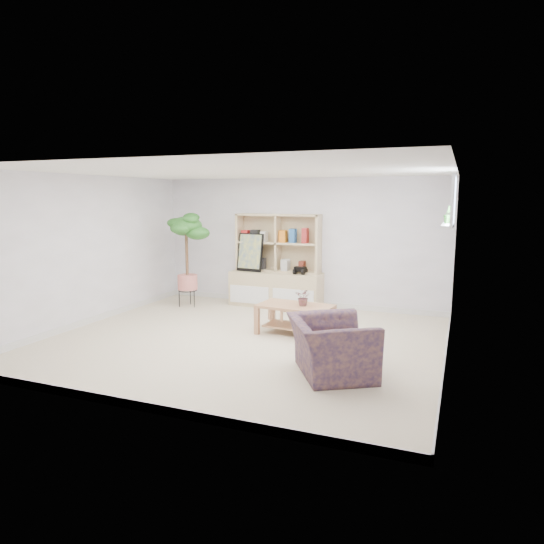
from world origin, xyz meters
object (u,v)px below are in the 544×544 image
at_px(storage_unit, 276,261).
at_px(coffee_table, 295,319).
at_px(armchair, 331,343).
at_px(floor_tree, 187,260).

relative_size(storage_unit, coffee_table, 1.58).
bearing_deg(armchair, storage_unit, 0.59).
bearing_deg(storage_unit, armchair, -58.72).
bearing_deg(storage_unit, coffee_table, -60.23).
bearing_deg(armchair, coffee_table, 2.29).
height_order(storage_unit, coffee_table, storage_unit).
distance_m(coffee_table, armchair, 1.71).
height_order(storage_unit, floor_tree, floor_tree).
bearing_deg(storage_unit, floor_tree, -157.99).
height_order(floor_tree, armchair, floor_tree).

